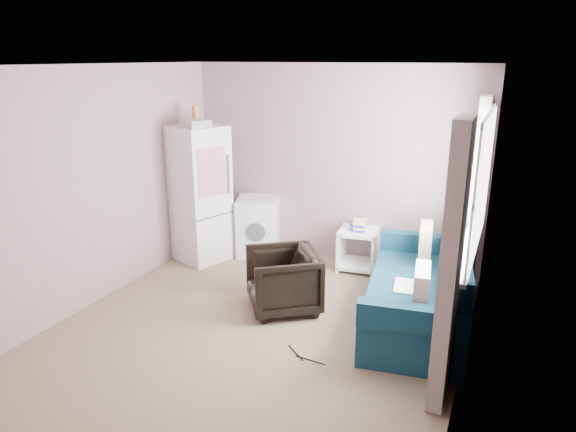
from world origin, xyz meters
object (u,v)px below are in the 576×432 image
fridge (200,193)px  washing_machine (258,225)px  armchair (283,278)px  sofa (422,294)px  side_table (358,246)px

fridge → washing_machine: bearing=58.5°
washing_machine → armchair: bearing=-73.6°
armchair → sofa: size_ratio=0.34×
side_table → washing_machine: bearing=-179.2°
armchair → side_table: bearing=127.2°
fridge → washing_machine: fridge is taller
side_table → sofa: size_ratio=0.31×
washing_machine → side_table: washing_machine is taller
fridge → side_table: bearing=33.7°
armchair → side_table: armchair is taller
washing_machine → fridge: bearing=-161.1°
side_table → armchair: bearing=-106.6°
washing_machine → sofa: bearing=-44.0°
washing_machine → sofa: 2.60m
armchair → washing_machine: (-0.98, 1.35, 0.04)m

